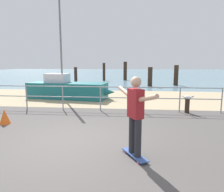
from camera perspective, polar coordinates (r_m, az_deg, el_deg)
name	(u,v)px	position (r m, az deg, el deg)	size (l,w,h in m)	color
ground_plane	(61,161)	(4.65, -13.61, -16.81)	(24.00, 10.00, 0.04)	#514C49
beach_strip	(108,98)	(12.19, -1.19, -0.46)	(24.00, 6.00, 0.04)	tan
sea_surface	(125,73)	(40.01, 3.65, 6.13)	(72.00, 50.00, 0.04)	slate
railing_fence	(81,94)	(8.90, -8.32, 0.47)	(11.34, 0.05, 1.05)	gray
sailboat	(70,89)	(12.02, -11.32, 1.76)	(5.05, 2.00, 5.33)	#19666B
skateboard	(135,155)	(4.67, 6.15, -15.59)	(0.58, 0.79, 0.08)	#334C8C
skateboarder	(135,111)	(4.36, 6.36, -4.16)	(0.81, 1.29, 1.65)	#26262B
bollard_short	(187,106)	(8.91, 19.70, -2.64)	(0.18, 0.18, 0.58)	#332319
seagull	(188,97)	(8.84, 19.93, -0.34)	(0.44, 0.30, 0.18)	white
groyne_post_0	(76,75)	(20.89, -9.81, 5.56)	(0.30, 0.30, 1.58)	#332319
groyne_post_1	(104,72)	(23.59, -2.19, 6.55)	(0.30, 0.30, 1.99)	#332319
groyne_post_2	(125,71)	(24.18, 3.60, 6.76)	(0.39, 0.39, 2.12)	#332319
groyne_post_3	(150,77)	(18.16, 10.28, 5.14)	(0.38, 0.38, 1.64)	#332319
groyne_post_4	(176,75)	(19.42, 16.97, 5.36)	(0.39, 0.39, 1.80)	#332319
traffic_cone	(5,117)	(7.75, -27.08, -5.09)	(0.36, 0.36, 0.50)	#E55919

